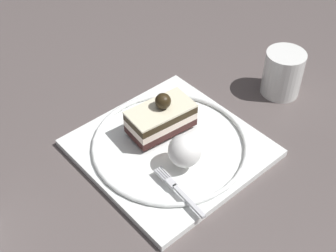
{
  "coord_description": "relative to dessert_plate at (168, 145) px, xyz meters",
  "views": [
    {
      "loc": [
        0.37,
        0.32,
        0.51
      ],
      "look_at": [
        0.01,
        -0.0,
        0.05
      ],
      "focal_mm": 49.5,
      "sensor_mm": 36.0,
      "label": 1
    }
  ],
  "objects": [
    {
      "name": "whipped_cream_dollop",
      "position": [
        0.02,
        0.05,
        0.03
      ],
      "size": [
        0.05,
        0.05,
        0.05
      ],
      "primitive_type": "ellipsoid",
      "color": "white",
      "rests_on": "dessert_plate"
    },
    {
      "name": "ground_plane",
      "position": [
        -0.01,
        0.0,
        -0.01
      ],
      "size": [
        2.4,
        2.4,
        0.0
      ],
      "primitive_type": "plane",
      "color": "#574D4B"
    },
    {
      "name": "drink_glass_near",
      "position": [
        -0.23,
        0.05,
        0.03
      ],
      "size": [
        0.07,
        0.07,
        0.08
      ],
      "color": "white",
      "rests_on": "ground_plane"
    },
    {
      "name": "dessert_plate",
      "position": [
        0.0,
        0.0,
        0.0
      ],
      "size": [
        0.28,
        0.28,
        0.02
      ],
      "color": "white",
      "rests_on": "ground_plane"
    },
    {
      "name": "fork",
      "position": [
        0.06,
        0.07,
        0.01
      ],
      "size": [
        0.03,
        0.1,
        0.0
      ],
      "color": "silver",
      "rests_on": "dessert_plate"
    },
    {
      "name": "cake_slice",
      "position": [
        -0.01,
        -0.03,
        0.03
      ],
      "size": [
        0.11,
        0.07,
        0.06
      ],
      "color": "#351916",
      "rests_on": "dessert_plate"
    }
  ]
}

